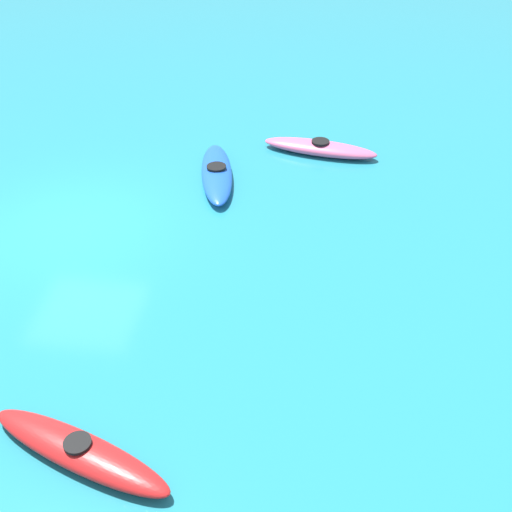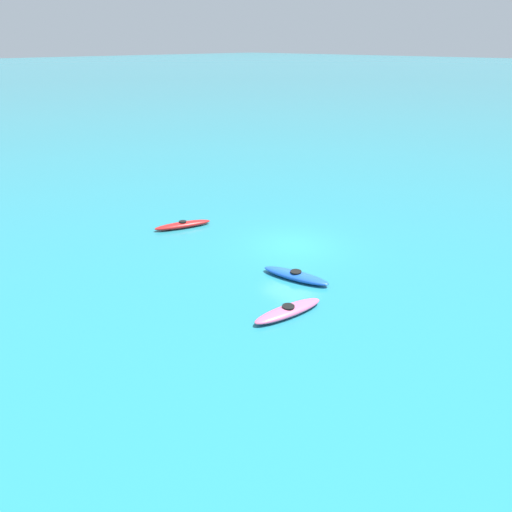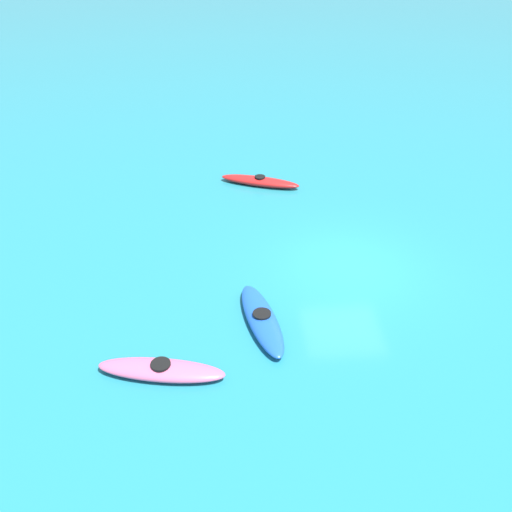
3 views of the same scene
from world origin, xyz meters
name	(u,v)px [view 1 (image 1 of 3)]	position (x,y,z in m)	size (l,w,h in m)	color
ground_plane	(72,227)	(0.00, 0.00, 0.00)	(600.00, 600.00, 0.00)	teal
kayak_blue	(217,173)	(-2.52, 2.81, 0.16)	(3.15, 1.36, 0.37)	blue
kayak_red	(79,451)	(5.88, 2.28, 0.16)	(1.66, 3.13, 0.37)	red
kayak_pink	(320,148)	(-4.23, 5.28, 0.16)	(1.24, 3.10, 0.37)	pink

